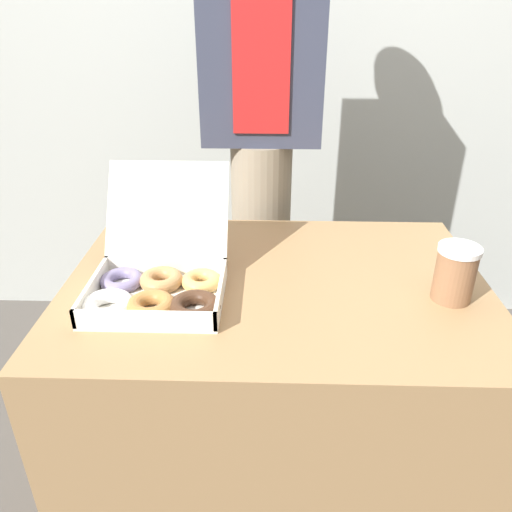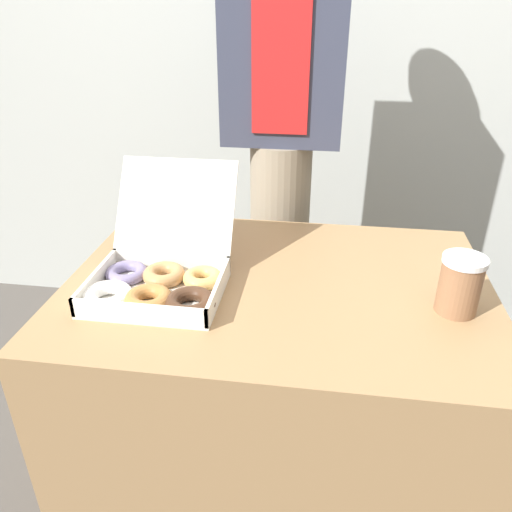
# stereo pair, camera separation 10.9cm
# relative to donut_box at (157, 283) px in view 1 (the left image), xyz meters

# --- Properties ---
(ground_plane) EXTENTS (14.00, 14.00, 0.00)m
(ground_plane) POSITION_rel_donut_box_xyz_m (0.26, 0.08, -0.78)
(ground_plane) COLOR #4C4742
(wall_back) EXTENTS (10.00, 0.05, 2.60)m
(wall_back) POSITION_rel_donut_box_xyz_m (0.26, 1.14, 0.52)
(wall_back) COLOR #B2B7B2
(wall_back) RESTS_ON ground_plane
(table) EXTENTS (0.98, 0.70, 0.74)m
(table) POSITION_rel_donut_box_xyz_m (0.26, 0.08, -0.41)
(table) COLOR #99754C
(table) RESTS_ON ground_plane
(donut_box) EXTENTS (0.33, 0.38, 0.24)m
(donut_box) POSITION_rel_donut_box_xyz_m (0.00, 0.00, 0.00)
(donut_box) COLOR white
(donut_box) RESTS_ON table
(coffee_cup) EXTENTS (0.09, 0.09, 0.13)m
(coffee_cup) POSITION_rel_donut_box_xyz_m (0.64, 0.01, 0.03)
(coffee_cup) COLOR #8C6042
(coffee_cup) RESTS_ON table
(person_customer) EXTENTS (0.35, 0.21, 1.73)m
(person_customer) POSITION_rel_donut_box_xyz_m (0.21, 0.59, 0.20)
(person_customer) COLOR gray
(person_customer) RESTS_ON ground_plane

